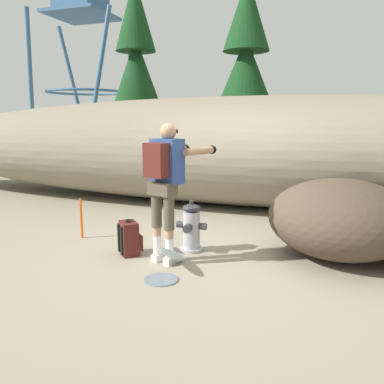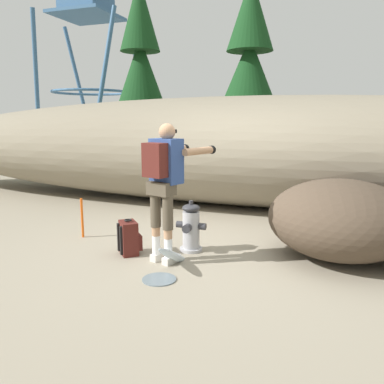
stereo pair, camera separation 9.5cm
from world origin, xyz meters
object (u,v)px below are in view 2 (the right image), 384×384
Objects in this scene: fire_hydrant at (191,228)px; boulder_large at (340,219)px; utility_worker at (166,175)px; spare_backpack at (129,238)px; survey_stake at (82,218)px; boulder_small at (340,214)px.

fire_hydrant is 0.37× the size of boulder_large.
fire_hydrant is at bearing -0.17° from utility_worker.
fire_hydrant is 1.47× the size of spare_backpack.
spare_backpack is 0.78× the size of survey_stake.
boulder_small is 3.90m from survey_stake.
survey_stake is (-3.65, -1.39, -0.03)m from boulder_small.
boulder_large is (2.04, 0.88, -0.59)m from utility_worker.
boulder_small reaches higher than spare_backpack.
boulder_small is (2.62, 1.83, 0.12)m from spare_backpack.
boulder_large is 1.91× the size of boulder_small.
spare_backpack is 3.20m from boulder_small.
utility_worker is 0.93× the size of boulder_large.
utility_worker is 2.90m from boulder_small.
spare_backpack is at bearing -23.10° from survey_stake.
utility_worker is 2.30m from boulder_large.
boulder_large is at bearing -24.00° from spare_backpack.
utility_worker reaches higher than fire_hydrant.
utility_worker is at bearing -17.68° from survey_stake.
boulder_large is at bearing 5.91° from survey_stake.
fire_hydrant reaches higher than survey_stake.
boulder_large reaches higher than spare_backpack.
spare_backpack is at bearing -162.67° from boulder_large.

